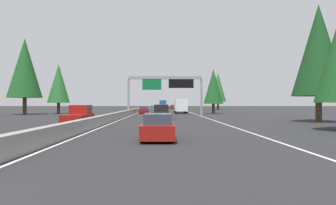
{
  "coord_description": "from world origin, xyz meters",
  "views": [
    {
      "loc": [
        -5.79,
        -5.42,
        2.05
      ],
      "look_at": [
        65.44,
        -6.68,
        2.2
      ],
      "focal_mm": 33.63,
      "sensor_mm": 36.0,
      "label": 1
    }
  ],
  "objects_px": {
    "minivan_distant_b": "(163,107)",
    "sedan_near_right": "(144,110)",
    "sedan_distant_a": "(158,128)",
    "conifer_left_near": "(25,68)",
    "pickup_near_center": "(161,112)",
    "conifer_left_mid": "(59,84)",
    "conifer_right_mid": "(213,87)",
    "conifer_right_far": "(218,87)",
    "oncoming_near": "(79,115)",
    "sign_gantry_overhead": "(166,84)",
    "bus_far_left": "(163,104)",
    "sedan_far_center": "(162,111)",
    "sedan_mid_right": "(172,107)",
    "conifer_right_near": "(319,50)",
    "box_truck_mid_center": "(180,105)"
  },
  "relations": [
    {
      "from": "pickup_near_center",
      "to": "conifer_left_mid",
      "type": "distance_m",
      "value": 28.9
    },
    {
      "from": "sign_gantry_overhead",
      "to": "sedan_far_center",
      "type": "relative_size",
      "value": 2.88
    },
    {
      "from": "sedan_far_center",
      "to": "sedan_mid_right",
      "type": "distance_m",
      "value": 52.83
    },
    {
      "from": "sedan_near_right",
      "to": "oncoming_near",
      "type": "bearing_deg",
      "value": 171.65
    },
    {
      "from": "oncoming_near",
      "to": "sedan_near_right",
      "type": "bearing_deg",
      "value": 171.65
    },
    {
      "from": "minivan_distant_b",
      "to": "sedan_near_right",
      "type": "height_order",
      "value": "minivan_distant_b"
    },
    {
      "from": "pickup_near_center",
      "to": "sedan_mid_right",
      "type": "relative_size",
      "value": 1.27
    },
    {
      "from": "conifer_right_near",
      "to": "conifer_left_near",
      "type": "bearing_deg",
      "value": 60.72
    },
    {
      "from": "conifer_left_mid",
      "to": "bus_far_left",
      "type": "bearing_deg",
      "value": -19.42
    },
    {
      "from": "conifer_right_mid",
      "to": "minivan_distant_b",
      "type": "bearing_deg",
      "value": 16.12
    },
    {
      "from": "conifer_right_far",
      "to": "oncoming_near",
      "type": "bearing_deg",
      "value": 158.85
    },
    {
      "from": "sedan_far_center",
      "to": "conifer_right_near",
      "type": "height_order",
      "value": "conifer_right_near"
    },
    {
      "from": "conifer_right_near",
      "to": "conifer_right_mid",
      "type": "distance_m",
      "value": 28.75
    },
    {
      "from": "conifer_left_near",
      "to": "sign_gantry_overhead",
      "type": "bearing_deg",
      "value": -100.88
    },
    {
      "from": "bus_far_left",
      "to": "conifer_right_mid",
      "type": "bearing_deg",
      "value": -170.1
    },
    {
      "from": "sedan_far_center",
      "to": "minivan_distant_b",
      "type": "bearing_deg",
      "value": -0.6
    },
    {
      "from": "minivan_distant_b",
      "to": "sedan_far_center",
      "type": "bearing_deg",
      "value": 179.4
    },
    {
      "from": "sign_gantry_overhead",
      "to": "sedan_far_center",
      "type": "xyz_separation_m",
      "value": [
        5.58,
        0.78,
        -4.57
      ]
    },
    {
      "from": "sedan_far_center",
      "to": "sedan_mid_right",
      "type": "relative_size",
      "value": 1.0
    },
    {
      "from": "bus_far_left",
      "to": "conifer_left_near",
      "type": "bearing_deg",
      "value": 157.3
    },
    {
      "from": "bus_far_left",
      "to": "conifer_left_near",
      "type": "relative_size",
      "value": 0.82
    },
    {
      "from": "oncoming_near",
      "to": "conifer_right_mid",
      "type": "height_order",
      "value": "conifer_right_mid"
    },
    {
      "from": "minivan_distant_b",
      "to": "bus_far_left",
      "type": "xyz_separation_m",
      "value": [
        22.64,
        0.05,
        0.77
      ]
    },
    {
      "from": "sedan_distant_a",
      "to": "conifer_left_near",
      "type": "bearing_deg",
      "value": 31.79
    },
    {
      "from": "sedan_far_center",
      "to": "oncoming_near",
      "type": "bearing_deg",
      "value": 163.15
    },
    {
      "from": "conifer_right_near",
      "to": "sedan_mid_right",
      "type": "bearing_deg",
      "value": 10.01
    },
    {
      "from": "sedan_near_right",
      "to": "oncoming_near",
      "type": "xyz_separation_m",
      "value": [
        -31.34,
        4.6,
        0.23
      ]
    },
    {
      "from": "conifer_left_mid",
      "to": "box_truck_mid_center",
      "type": "bearing_deg",
      "value": -80.78
    },
    {
      "from": "sedan_distant_a",
      "to": "conifer_left_mid",
      "type": "xyz_separation_m",
      "value": [
        43.47,
        19.85,
        5.16
      ]
    },
    {
      "from": "conifer_left_near",
      "to": "conifer_left_mid",
      "type": "xyz_separation_m",
      "value": [
        3.19,
        -5.12,
        -2.64
      ]
    },
    {
      "from": "sedan_near_right",
      "to": "conifer_right_mid",
      "type": "height_order",
      "value": "conifer_right_mid"
    },
    {
      "from": "oncoming_near",
      "to": "conifer_left_near",
      "type": "height_order",
      "value": "conifer_left_near"
    },
    {
      "from": "pickup_near_center",
      "to": "minivan_distant_b",
      "type": "bearing_deg",
      "value": -0.39
    },
    {
      "from": "pickup_near_center",
      "to": "conifer_left_mid",
      "type": "bearing_deg",
      "value": 44.46
    },
    {
      "from": "sedan_distant_a",
      "to": "oncoming_near",
      "type": "height_order",
      "value": "oncoming_near"
    },
    {
      "from": "minivan_distant_b",
      "to": "conifer_right_near",
      "type": "xyz_separation_m",
      "value": [
        -61.83,
        -16.93,
        6.91
      ]
    },
    {
      "from": "pickup_near_center",
      "to": "oncoming_near",
      "type": "height_order",
      "value": "same"
    },
    {
      "from": "minivan_distant_b",
      "to": "conifer_right_far",
      "type": "bearing_deg",
      "value": -82.7
    },
    {
      "from": "box_truck_mid_center",
      "to": "conifer_right_near",
      "type": "height_order",
      "value": "conifer_right_near"
    },
    {
      "from": "sedan_far_center",
      "to": "conifer_right_mid",
      "type": "relative_size",
      "value": 0.5
    },
    {
      "from": "conifer_right_far",
      "to": "sedan_far_center",
      "type": "bearing_deg",
      "value": 156.07
    },
    {
      "from": "sign_gantry_overhead",
      "to": "sedan_mid_right",
      "type": "relative_size",
      "value": 2.88
    },
    {
      "from": "sign_gantry_overhead",
      "to": "oncoming_near",
      "type": "height_order",
      "value": "sign_gantry_overhead"
    },
    {
      "from": "sign_gantry_overhead",
      "to": "sedan_mid_right",
      "type": "height_order",
      "value": "sign_gantry_overhead"
    },
    {
      "from": "conifer_left_near",
      "to": "box_truck_mid_center",
      "type": "bearing_deg",
      "value": -76.3
    },
    {
      "from": "bus_far_left",
      "to": "sign_gantry_overhead",
      "type": "bearing_deg",
      "value": -179.62
    },
    {
      "from": "conifer_right_far",
      "to": "sign_gantry_overhead",
      "type": "bearing_deg",
      "value": 159.6
    },
    {
      "from": "conifer_left_mid",
      "to": "minivan_distant_b",
      "type": "bearing_deg",
      "value": -30.23
    },
    {
      "from": "sedan_distant_a",
      "to": "minivan_distant_b",
      "type": "distance_m",
      "value": 78.35
    },
    {
      "from": "conifer_right_mid",
      "to": "conifer_right_far",
      "type": "relative_size",
      "value": 0.77
    }
  ]
}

